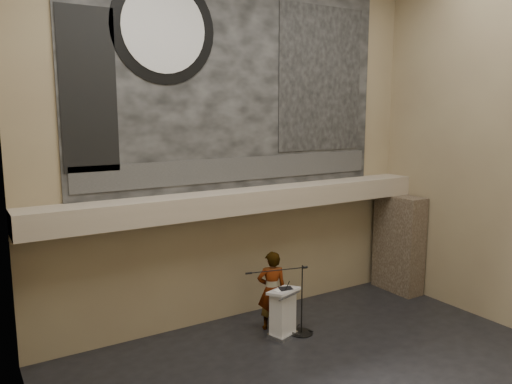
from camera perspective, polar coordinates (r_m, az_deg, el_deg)
wall_back at (r=11.80m, az=-2.05°, el=5.57°), size 10.00×0.02×8.50m
wall_left at (r=6.34m, az=-23.99°, el=1.53°), size 0.02×8.00×8.50m
soffit at (r=11.62m, az=-1.04°, el=-0.94°), size 10.00×0.80×0.50m
sprinkler_left at (r=10.92m, az=-8.15°, el=-3.21°), size 0.04×0.04×0.06m
sprinkler_right at (r=12.69m, az=6.49°, el=-1.41°), size 0.04×0.04×0.06m
banner at (r=11.77m, az=-2.02°, el=12.63°), size 8.00×0.05×5.00m
banner_text_strip at (r=11.80m, az=-1.86°, el=2.65°), size 7.76×0.02×0.55m
banner_clock_rim at (r=11.06m, az=-10.48°, el=17.90°), size 2.30×0.02×2.30m
banner_clock_face at (r=11.05m, az=-10.44°, el=17.92°), size 1.84×0.02×1.84m
banner_building_print at (r=13.10m, az=7.46°, el=12.66°), size 2.60×0.02×3.60m
banner_brick_print at (r=10.46m, az=-18.61°, el=10.92°), size 1.10×0.02×3.20m
stone_pier at (r=14.53m, az=15.99°, el=-5.67°), size 0.60×1.40×2.70m
lectern at (r=11.47m, az=3.08°, el=-13.61°), size 0.78×0.65×1.13m
binder at (r=11.26m, az=3.43°, el=-10.98°), size 0.34×0.30×0.04m
papers at (r=11.17m, az=2.85°, el=-11.22°), size 0.24×0.29×0.00m
speaker_person at (r=11.70m, az=1.81°, el=-11.16°), size 0.79×0.67×1.85m
mic_stand at (r=11.73m, az=4.99°, el=-14.69°), size 1.55×0.58×1.61m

